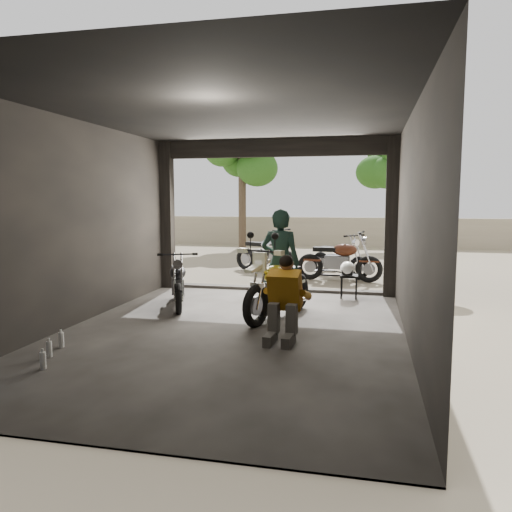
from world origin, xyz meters
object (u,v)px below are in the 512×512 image
at_px(rider, 280,263).
at_px(mechanic, 283,301).
at_px(outside_bike_c, 339,255).
at_px(left_bike, 178,279).
at_px(helmet, 347,268).
at_px(main_bike, 278,282).
at_px(outside_bike_a, 266,250).
at_px(outside_bike_b, 339,256).
at_px(stool, 349,279).
at_px(sign_post, 426,208).

relative_size(rider, mechanic, 1.56).
bearing_deg(rider, outside_bike_c, -94.33).
distance_m(left_bike, rider, 2.00).
relative_size(outside_bike_c, helmet, 5.34).
relative_size(main_bike, outside_bike_a, 1.04).
xyz_separation_m(outside_bike_b, stool, (0.31, -2.11, -0.20)).
xyz_separation_m(outside_bike_c, mechanic, (-0.42, -6.06, 0.03)).
relative_size(outside_bike_c, sign_post, 0.63).
relative_size(outside_bike_c, rider, 0.90).
height_order(main_bike, outside_bike_b, main_bike).
bearing_deg(sign_post, stool, -122.06).
xyz_separation_m(outside_bike_b, rider, (-0.77, -3.84, 0.30)).
bearing_deg(rider, helmet, -117.16).
bearing_deg(mechanic, outside_bike_a, 107.35).
bearing_deg(helmet, mechanic, -112.73).
bearing_deg(helmet, rider, -131.75).
bearing_deg(rider, left_bike, -3.09).
xyz_separation_m(outside_bike_a, rider, (1.24, -4.86, 0.31)).
bearing_deg(main_bike, left_bike, -173.68).
bearing_deg(outside_bike_c, outside_bike_b, -137.62).
xyz_separation_m(mechanic, sign_post, (2.35, 4.96, 1.20)).
relative_size(outside_bike_b, outside_bike_c, 1.09).
xyz_separation_m(rider, mechanic, (0.31, -1.54, -0.33)).
height_order(rider, helmet, rider).
bearing_deg(outside_bike_a, stool, -118.41).
xyz_separation_m(left_bike, helmet, (3.00, 1.40, 0.09)).
height_order(outside_bike_a, mechanic, outside_bike_a).
relative_size(outside_bike_c, mechanic, 1.40).
xyz_separation_m(outside_bike_a, helmet, (2.29, -3.18, 0.02)).
distance_m(main_bike, mechanic, 1.37).
relative_size(outside_bike_a, rider, 0.97).
bearing_deg(outside_bike_c, sign_post, -80.38).
relative_size(helmet, sign_post, 0.12).
relative_size(outside_bike_a, outside_bike_c, 1.08).
bearing_deg(sign_post, left_bike, -134.75).
height_order(left_bike, outside_bike_c, outside_bike_c).
bearing_deg(sign_post, outside_bike_a, 170.69).
distance_m(mechanic, stool, 3.36).
height_order(left_bike, helmet, left_bike).
bearing_deg(main_bike, outside_bike_a, 123.67).
xyz_separation_m(mechanic, helmet, (0.74, 3.21, 0.04)).
relative_size(outside_bike_b, rider, 0.98).
distance_m(stool, sign_post, 2.69).
relative_size(rider, stool, 3.79).
distance_m(outside_bike_a, helmet, 3.92).
bearing_deg(main_bike, mechanic, -57.49).
relative_size(left_bike, helmet, 5.08).
distance_m(main_bike, left_bike, 2.01).
xyz_separation_m(stool, sign_post, (1.58, 1.69, 1.37)).
relative_size(outside_bike_a, mechanic, 1.51).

